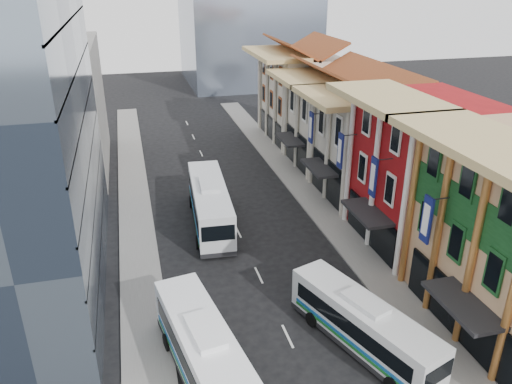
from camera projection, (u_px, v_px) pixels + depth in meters
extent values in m
cube|color=slate|center=(330.00, 220.00, 45.15)|extent=(3.00, 90.00, 0.15)
cube|color=slate|center=(138.00, 243.00, 41.26)|extent=(3.00, 90.00, 0.15)
cube|color=maroon|center=(423.00, 173.00, 39.58)|extent=(8.00, 10.00, 12.00)
cube|color=beige|center=(368.00, 148.00, 48.40)|extent=(8.00, 9.00, 10.00)
cube|color=beige|center=(332.00, 123.00, 56.36)|extent=(8.00, 9.00, 10.00)
cube|color=beige|center=(302.00, 98.00, 65.46)|extent=(8.00, 12.00, 11.00)
cube|color=gray|center=(54.00, 108.00, 54.44)|extent=(10.00, 18.00, 14.00)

